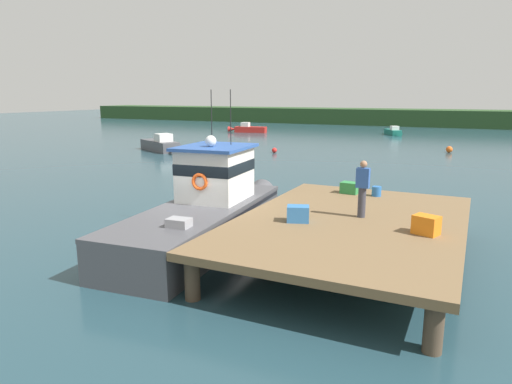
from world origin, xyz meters
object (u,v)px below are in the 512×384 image
crate_stack_mid_dock (298,214)px  moored_boat_far_right (248,129)px  main_fishing_boat (208,209)px  crate_stack_near_edge (426,225)px  mooring_buoy_channel_marker (449,149)px  moored_boat_off_the_point (162,145)px  deckhand_by_the_boat (362,188)px  crate_single_far (350,188)px  mooring_buoy_inshore (274,150)px  moored_boat_near_channel (394,132)px  bait_bucket (377,191)px

crate_stack_mid_dock → moored_boat_far_right: (-21.57, 40.17, -1.00)m
main_fishing_boat → moored_boat_far_right: main_fishing_boat is taller
crate_stack_near_edge → mooring_buoy_channel_marker: 28.70m
crate_stack_mid_dock → main_fishing_boat: bearing=167.1°
moored_boat_far_right → mooring_buoy_channel_marker: bearing=-25.2°
crate_stack_mid_dock → moored_boat_off_the_point: crate_stack_mid_dock is taller
deckhand_by_the_boat → moored_boat_far_right: bearing=120.6°
mooring_buoy_channel_marker → main_fishing_boat: bearing=-101.4°
crate_single_far → crate_stack_mid_dock: size_ratio=1.00×
moored_boat_far_right → mooring_buoy_inshore: 20.71m
main_fishing_boat → crate_stack_mid_dock: 3.50m
mooring_buoy_inshore → mooring_buoy_channel_marker: mooring_buoy_channel_marker is taller
deckhand_by_the_boat → moored_boat_far_right: size_ratio=0.33×
crate_stack_near_edge → mooring_buoy_channel_marker: size_ratio=1.16×
moored_boat_near_channel → moored_boat_far_right: size_ratio=0.83×
moored_boat_far_right → crate_single_far: bearing=-58.6°
crate_single_far → bait_bucket: 0.95m
main_fishing_boat → mooring_buoy_channel_marker: main_fishing_boat is taller
crate_stack_mid_dock → mooring_buoy_channel_marker: size_ratio=1.16×
moored_boat_near_channel → moored_boat_far_right: moored_boat_far_right is taller
crate_stack_near_edge → mooring_buoy_channel_marker: crate_stack_near_edge is taller
crate_stack_mid_dock → deckhand_by_the_boat: size_ratio=0.37×
crate_stack_mid_dock → moored_boat_far_right: size_ratio=0.12×
crate_stack_mid_dock → bait_bucket: size_ratio=1.76×
moored_boat_far_right → mooring_buoy_inshore: moored_boat_far_right is taller
main_fishing_boat → crate_stack_mid_dock: (3.39, -0.78, 0.42)m
moored_boat_off_the_point → mooring_buoy_inshore: size_ratio=13.79×
crate_stack_mid_dock → deckhand_by_the_boat: 2.02m
crate_single_far → crate_stack_near_edge: crate_stack_near_edge is taller
crate_stack_mid_dock → crate_stack_near_edge: (3.31, 0.29, 0.02)m
crate_stack_near_edge → mooring_buoy_channel_marker: bearing=92.0°
bait_bucket → deckhand_by_the_boat: deckhand_by_the_boat is taller
crate_stack_mid_dock → moored_boat_far_right: crate_stack_mid_dock is taller
crate_single_far → crate_stack_near_edge: bearing=-53.6°
bait_bucket → mooring_buoy_channel_marker: size_ratio=0.66×
mooring_buoy_inshore → mooring_buoy_channel_marker: (12.77, 6.25, 0.05)m
mooring_buoy_inshore → deckhand_by_the_boat: bearing=-60.9°
crate_single_far → moored_boat_near_channel: 40.12m
deckhand_by_the_boat → moored_boat_off_the_point: deckhand_by_the_boat is taller
crate_single_far → mooring_buoy_inshore: size_ratio=1.46×
crate_single_far → moored_boat_off_the_point: (-19.65, 15.28, -0.89)m
moored_boat_off_the_point → crate_stack_near_edge: bearing=-40.5°
deckhand_by_the_boat → moored_boat_off_the_point: (-20.77, 18.35, -1.55)m
crate_stack_near_edge → bait_bucket: crate_stack_near_edge is taller
crate_stack_near_edge → moored_boat_far_right: (-24.88, 39.88, -1.02)m
main_fishing_boat → crate_stack_near_edge: main_fishing_boat is taller
bait_bucket → moored_boat_far_right: 42.59m
moored_boat_near_channel → mooring_buoy_inshore: 22.21m
moored_boat_far_right → main_fishing_boat: bearing=-65.2°
moored_boat_off_the_point → bait_bucket: bearing=-36.7°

